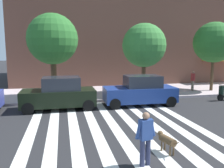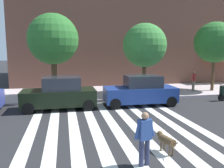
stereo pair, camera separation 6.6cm
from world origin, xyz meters
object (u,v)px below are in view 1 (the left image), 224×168
Objects in this scene: dog_on_leash at (167,140)px; pedestrian_bystander at (193,80)px; pedestrian_dog_walker at (145,136)px; parked_car_behind_first at (59,94)px; street_tree_further at (214,43)px; street_tree_middle at (144,46)px; parked_car_third_in_line at (140,91)px; street_tree_nearest at (53,39)px.

dog_on_leash is 12.31m from pedestrian_bystander.
pedestrian_dog_walker is 1.59× the size of dog_on_leash.
parked_car_behind_first is 7.67m from dog_on_leash.
street_tree_further is at bearing 48.69° from dog_on_leash.
street_tree_middle is 3.23× the size of pedestrian_dog_walker.
parked_car_third_in_line is at bearing -113.45° from street_tree_middle.
pedestrian_bystander is (7.07, 10.06, 0.63)m from dog_on_leash.
street_tree_middle reaches higher than parked_car_behind_first.
street_tree_middle is at bearing 70.46° from pedestrian_dog_walker.
street_tree_middle is 6.04m from street_tree_further.
pedestrian_bystander is (5.67, 3.28, 0.19)m from parked_car_third_in_line.
street_tree_middle reaches higher than pedestrian_bystander.
parked_car_behind_first is 2.59× the size of pedestrian_bystander.
pedestrian_bystander is at bearing 17.14° from parked_car_behind_first.
dog_on_leash is 0.63× the size of pedestrian_bystander.
street_tree_further is 5.39× the size of dog_on_leash.
street_tree_nearest reaches higher than parked_car_behind_first.
parked_car_behind_first is 0.76× the size of street_tree_further.
street_tree_nearest is at bearing 112.30° from dog_on_leash.
dog_on_leash is at bearing -131.31° from street_tree_further.
dog_on_leash is (1.01, 0.69, -0.48)m from pedestrian_dog_walker.
parked_car_behind_first reaches higher than pedestrian_dog_walker.
parked_car_third_in_line is 0.85× the size of street_tree_middle.
parked_car_behind_first is 0.73× the size of street_tree_nearest.
parked_car_third_in_line reaches higher than dog_on_leash.
pedestrian_dog_walker is at bearing -109.54° from street_tree_middle.
pedestrian_bystander is (4.40, 0.35, -2.72)m from street_tree_middle.
parked_car_behind_first reaches higher than dog_on_leash.
street_tree_nearest is 6.64m from street_tree_middle.
street_tree_nearest is at bearing -177.78° from pedestrian_bystander.
parked_car_behind_first is 4.97m from parked_car_third_in_line.
pedestrian_bystander is (8.09, 10.75, 0.15)m from pedestrian_dog_walker.
street_tree_nearest is 3.53× the size of pedestrian_bystander.
pedestrian_dog_walker reaches higher than dog_on_leash.
parked_car_third_in_line is 6.93m from dog_on_leash.
parked_car_third_in_line is (4.97, -0.00, -0.01)m from parked_car_behind_first.
parked_car_third_in_line is 7.84m from pedestrian_dog_walker.
pedestrian_dog_walker is at bearing -107.95° from parked_car_third_in_line.
parked_car_behind_first is 13.06m from street_tree_further.
street_tree_middle reaches higher than parked_car_third_in_line.
parked_car_behind_first is at bearing 179.98° from parked_car_third_in_line.
street_tree_middle is (6.24, 2.94, 2.90)m from parked_car_behind_first.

